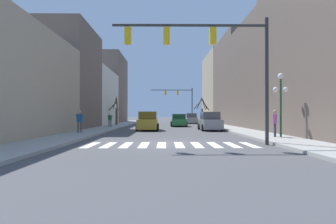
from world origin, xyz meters
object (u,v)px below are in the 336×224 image
(traffic_signal_near, at_px, (209,49))
(pedestrian_on_left_sidewalk, at_px, (110,119))
(car_parked_left_near, at_px, (210,122))
(pedestrian_waiting_at_curb, at_px, (79,119))
(street_tree_left_near, at_px, (202,110))
(car_parked_right_mid, at_px, (179,121))
(pedestrian_crossing_street, at_px, (275,121))
(car_driving_away_lane, at_px, (148,122))
(street_tree_right_far, at_px, (116,112))
(car_parked_right_far, at_px, (191,119))
(street_lamp_right_corner, at_px, (281,92))
(traffic_signal_far, at_px, (180,97))

(traffic_signal_near, bearing_deg, pedestrian_on_left_sidewalk, 117.53)
(car_parked_left_near, distance_m, pedestrian_waiting_at_curb, 12.09)
(street_tree_left_near, bearing_deg, car_parked_right_mid, -111.32)
(pedestrian_waiting_at_curb, bearing_deg, street_tree_left_near, 87.94)
(pedestrian_crossing_street, xyz_separation_m, street_tree_left_near, (-0.39, 29.71, 1.22))
(car_driving_away_lane, relative_size, street_tree_right_far, 1.13)
(street_tree_left_near, bearing_deg, pedestrian_crossing_street, -89.25)
(car_parked_left_near, relative_size, car_parked_right_far, 1.01)
(car_parked_left_near, bearing_deg, pedestrian_on_left_sidewalk, 68.04)
(car_driving_away_lane, height_order, pedestrian_crossing_street, pedestrian_crossing_street)
(car_parked_right_mid, xyz_separation_m, pedestrian_waiting_at_curb, (-8.37, -13.48, 0.42))
(car_driving_away_lane, bearing_deg, street_tree_right_far, -153.72)
(street_lamp_right_corner, bearing_deg, traffic_signal_near, -149.71)
(street_lamp_right_corner, relative_size, car_driving_away_lane, 0.94)
(car_parked_right_mid, bearing_deg, traffic_signal_far, -3.95)
(street_tree_right_far, bearing_deg, pedestrian_crossing_street, -54.63)
(traffic_signal_far, distance_m, street_tree_right_far, 18.05)
(traffic_signal_far, distance_m, street_tree_left_near, 6.25)
(traffic_signal_near, distance_m, pedestrian_on_left_sidewalk, 18.80)
(car_parked_left_near, bearing_deg, street_lamp_right_corner, -162.69)
(street_tree_left_near, bearing_deg, pedestrian_waiting_at_curb, -117.07)
(car_parked_right_mid, height_order, car_parked_right_far, car_parked_right_far)
(traffic_signal_far, height_order, car_parked_right_far, traffic_signal_far)
(traffic_signal_near, relative_size, street_tree_left_near, 1.80)
(car_parked_left_near, bearing_deg, traffic_signal_near, 170.24)
(car_parked_left_near, distance_m, street_tree_right_far, 14.98)
(pedestrian_on_left_sidewalk, height_order, street_tree_left_near, street_tree_left_near)
(traffic_signal_near, relative_size, car_parked_left_near, 1.77)
(car_parked_right_mid, height_order, car_parked_left_near, car_parked_left_near)
(car_parked_right_far, distance_m, car_driving_away_lane, 19.21)
(traffic_signal_near, relative_size, pedestrian_waiting_at_curb, 4.67)
(traffic_signal_far, bearing_deg, street_tree_right_far, -122.42)
(traffic_signal_far, height_order, car_parked_left_near, traffic_signal_far)
(traffic_signal_far, distance_m, car_driving_away_lane, 25.86)
(pedestrian_waiting_at_curb, distance_m, street_tree_left_near, 28.95)
(car_parked_right_mid, height_order, pedestrian_crossing_street, pedestrian_crossing_street)
(traffic_signal_far, distance_m, car_parked_right_far, 8.12)
(car_parked_right_far, distance_m, pedestrian_waiting_at_curb, 25.74)
(pedestrian_crossing_street, bearing_deg, street_tree_right_far, -125.29)
(pedestrian_on_left_sidewalk, xyz_separation_m, street_tree_left_near, (12.76, 16.46, 1.31))
(car_parked_left_near, bearing_deg, street_tree_left_near, -6.00)
(car_parked_left_near, xyz_separation_m, pedestrian_waiting_at_curb, (-10.98, -5.03, 0.33))
(traffic_signal_near, xyz_separation_m, traffic_signal_far, (0.61, 37.20, -0.01))
(traffic_signal_near, height_order, car_parked_left_near, traffic_signal_near)
(traffic_signal_near, bearing_deg, street_tree_left_near, 82.61)
(car_parked_right_far, bearing_deg, pedestrian_waiting_at_curb, 154.81)
(car_parked_right_mid, distance_m, street_tree_right_far, 8.62)
(street_lamp_right_corner, xyz_separation_m, street_tree_left_near, (-0.68, 29.90, -0.60))
(car_parked_right_mid, relative_size, car_driving_away_lane, 1.10)
(car_parked_right_mid, bearing_deg, street_tree_right_far, 78.66)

